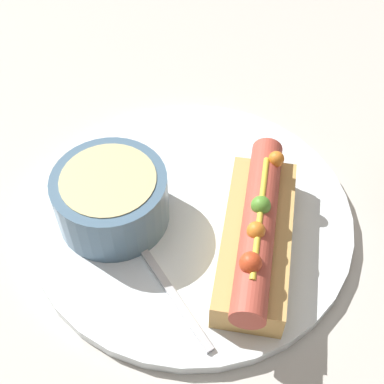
{
  "coord_description": "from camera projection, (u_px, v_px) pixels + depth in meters",
  "views": [
    {
      "loc": [
        -0.24,
        -0.18,
        0.41
      ],
      "look_at": [
        0.0,
        0.0,
        0.04
      ],
      "focal_mm": 50.0,
      "sensor_mm": 36.0,
      "label": 1
    }
  ],
  "objects": [
    {
      "name": "hot_dog",
      "position": [
        259.0,
        231.0,
        0.46
      ],
      "size": [
        0.17,
        0.12,
        0.06
      ],
      "rotation": [
        0.0,
        0.0,
        0.48
      ],
      "color": "tan",
      "rests_on": "dinner_plate"
    },
    {
      "name": "dinner_plate",
      "position": [
        192.0,
        216.0,
        0.5
      ],
      "size": [
        0.3,
        0.3,
        0.01
      ],
      "color": "white",
      "rests_on": "ground_plane"
    },
    {
      "name": "spoon",
      "position": [
        132.0,
        232.0,
        0.48
      ],
      "size": [
        0.08,
        0.17,
        0.01
      ],
      "rotation": [
        0.0,
        0.0,
        1.2
      ],
      "color": "#B7B7BC",
      "rests_on": "dinner_plate"
    },
    {
      "name": "soup_bowl",
      "position": [
        111.0,
        196.0,
        0.47
      ],
      "size": [
        0.1,
        0.1,
        0.05
      ],
      "color": "slate",
      "rests_on": "dinner_plate"
    },
    {
      "name": "ground_plane",
      "position": [
        192.0,
        220.0,
        0.51
      ],
      "size": [
        4.0,
        4.0,
        0.0
      ],
      "primitive_type": "plane",
      "color": "#BCB7AD"
    }
  ]
}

